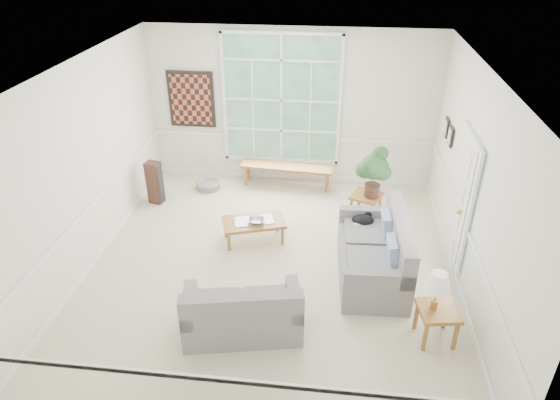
{
  "coord_description": "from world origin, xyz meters",
  "views": [
    {
      "loc": [
        0.85,
        -6.11,
        4.64
      ],
      "look_at": [
        0.1,
        0.2,
        1.05
      ],
      "focal_mm": 32.0,
      "sensor_mm": 36.0,
      "label": 1
    }
  ],
  "objects_px": {
    "loveseat_front": "(242,306)",
    "end_table": "(365,207)",
    "coffee_table": "(254,230)",
    "side_table": "(436,324)",
    "loveseat_right": "(373,248)"
  },
  "relations": [
    {
      "from": "loveseat_right",
      "to": "side_table",
      "type": "relative_size",
      "value": 3.73
    },
    {
      "from": "coffee_table",
      "to": "side_table",
      "type": "height_order",
      "value": "side_table"
    },
    {
      "from": "loveseat_front",
      "to": "end_table",
      "type": "bearing_deg",
      "value": 49.81
    },
    {
      "from": "side_table",
      "to": "loveseat_right",
      "type": "bearing_deg",
      "value": 121.43
    },
    {
      "from": "coffee_table",
      "to": "side_table",
      "type": "relative_size",
      "value": 2.08
    },
    {
      "from": "loveseat_front",
      "to": "end_table",
      "type": "xyz_separation_m",
      "value": [
        1.64,
        2.96,
        -0.16
      ]
    },
    {
      "from": "coffee_table",
      "to": "end_table",
      "type": "xyz_separation_m",
      "value": [
        1.83,
        0.9,
        0.05
      ]
    },
    {
      "from": "coffee_table",
      "to": "end_table",
      "type": "height_order",
      "value": "end_table"
    },
    {
      "from": "loveseat_front",
      "to": "coffee_table",
      "type": "distance_m",
      "value": 2.08
    },
    {
      "from": "end_table",
      "to": "loveseat_right",
      "type": "bearing_deg",
      "value": -88.61
    },
    {
      "from": "loveseat_right",
      "to": "loveseat_front",
      "type": "height_order",
      "value": "loveseat_right"
    },
    {
      "from": "end_table",
      "to": "side_table",
      "type": "height_order",
      "value": "end_table"
    },
    {
      "from": "loveseat_front",
      "to": "end_table",
      "type": "height_order",
      "value": "loveseat_front"
    },
    {
      "from": "loveseat_right",
      "to": "side_table",
      "type": "height_order",
      "value": "loveseat_right"
    },
    {
      "from": "loveseat_right",
      "to": "end_table",
      "type": "height_order",
      "value": "loveseat_right"
    }
  ]
}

